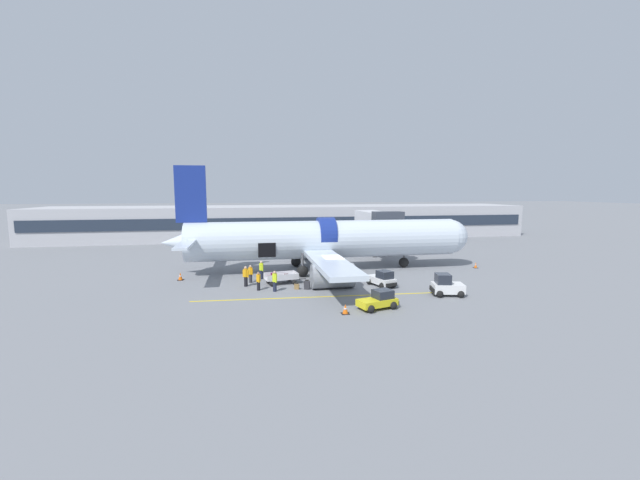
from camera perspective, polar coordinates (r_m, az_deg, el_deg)
name	(u,v)px	position (r m, az deg, el deg)	size (l,w,h in m)	color
ground_plane	(337,283)	(35.84, 2.46, -6.29)	(500.00, 500.00, 0.00)	slate
apron_marking_line	(331,296)	(31.45, 1.59, -8.20)	(21.73, 1.27, 0.01)	yellow
terminal_strip	(291,221)	(71.47, -4.20, 2.70)	(84.74, 12.71, 5.62)	#B2B2B7
jet_bridge_stub	(378,223)	(48.77, 8.38, 2.44)	(3.40, 10.26, 6.00)	#4C4C51
airplane	(322,241)	(40.90, 0.25, -0.09)	(32.32, 28.22, 10.77)	silver
baggage_tug_lead	(446,286)	(33.21, 17.92, -6.42)	(2.77, 2.33, 1.75)	white
baggage_tug_mid	(379,301)	(28.51, 8.52, -8.72)	(3.14, 2.29, 1.32)	yellow
baggage_tug_rear	(382,279)	(34.99, 9.03, -5.67)	(2.27, 3.12, 1.44)	white
baggage_cart_loading	(282,278)	(35.68, -5.62, -5.56)	(3.88, 2.24, 1.02)	silver
ground_crew_loader_a	(320,270)	(37.22, -0.07, -4.33)	(0.56, 0.56, 1.75)	black
ground_crew_loader_b	(251,273)	(36.40, -10.07, -4.81)	(0.52, 0.52, 1.62)	#2D2D33
ground_crew_driver	(246,276)	(35.04, -10.75, -5.14)	(0.58, 0.57, 1.80)	black
ground_crew_supervisor	(258,281)	(33.53, -8.95, -5.87)	(0.42, 0.55, 1.56)	black
ground_crew_helper	(275,281)	(32.95, -6.60, -5.89)	(0.51, 0.60, 1.75)	#1E2338
ground_crew_marshal	(261,269)	(37.75, -8.53, -4.26)	(0.53, 0.59, 1.74)	#1E2338
suitcase_on_tarmac_upright	(297,286)	(33.68, -3.39, -6.77)	(0.46, 0.37, 0.58)	olive
suitcase_on_tarmac_spare	(307,285)	(33.57, -1.91, -6.58)	(0.55, 0.43, 0.84)	#2D2D33
safety_cone_nose	(476,265)	(45.94, 21.70, -3.45)	(0.44, 0.44, 0.61)	black
safety_cone_engine_left	(345,309)	(27.15, 3.70, -10.01)	(0.55, 0.55, 0.69)	black
safety_cone_wingtip	(347,284)	(34.43, 3.95, -6.39)	(0.55, 0.55, 0.60)	black
safety_cone_tail	(180,277)	(39.19, -19.64, -5.02)	(0.55, 0.55, 0.74)	black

